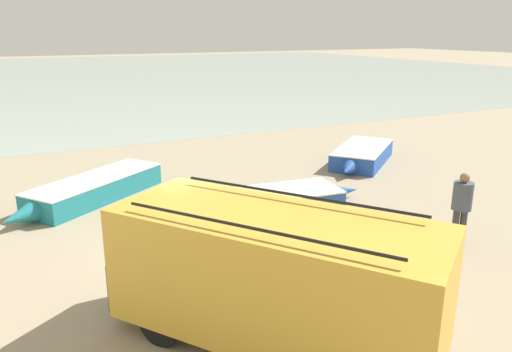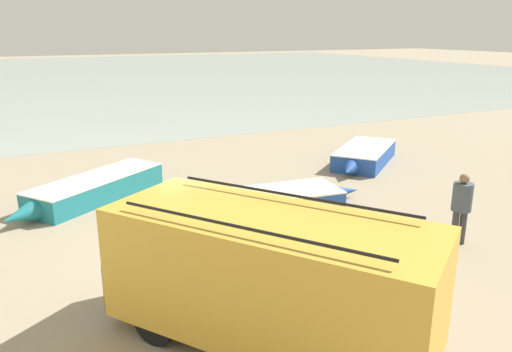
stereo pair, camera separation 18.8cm
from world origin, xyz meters
TOP-DOWN VIEW (x-y plane):
  - ground_plane at (0.00, 0.00)m, footprint 200.00×200.00m
  - sea_water at (0.00, 52.00)m, footprint 120.00×80.00m
  - parked_van at (-0.31, -3.74)m, footprint 4.70×5.49m
  - fishing_rowboat_0 at (8.18, 4.81)m, footprint 4.25×3.75m
  - fishing_rowboat_1 at (2.84, 1.98)m, footprint 5.00×2.01m
  - fishing_rowboat_2 at (-1.83, 4.96)m, footprint 5.02×4.01m
  - fisherman_2 at (5.61, -2.19)m, footprint 0.46×0.46m

SIDE VIEW (x-z plane):
  - ground_plane at x=0.00m, z-range 0.00..0.00m
  - sea_water at x=0.00m, z-range 0.00..0.01m
  - fishing_rowboat_1 at x=2.84m, z-range 0.00..0.49m
  - fishing_rowboat_0 at x=8.18m, z-range 0.00..0.65m
  - fishing_rowboat_2 at x=-1.83m, z-range 0.00..0.68m
  - fisherman_2 at x=5.61m, z-range 0.17..1.92m
  - parked_van at x=-0.31m, z-range 0.05..2.39m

